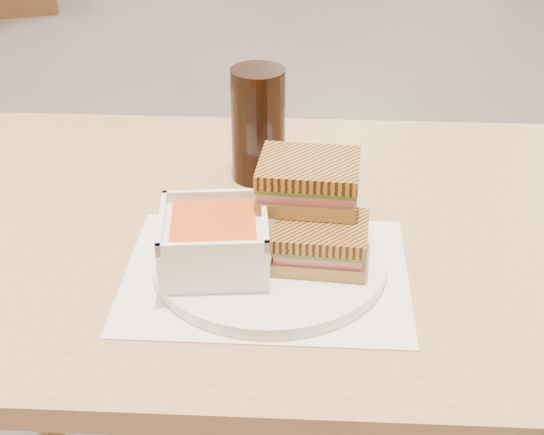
{
  "coord_description": "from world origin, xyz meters",
  "views": [
    {
      "loc": [
        0.04,
        -2.81,
        1.3
      ],
      "look_at": [
        0.01,
        -2.0,
        0.82
      ],
      "focal_mm": 53.19,
      "sensor_mm": 36.0,
      "label": 1
    }
  ],
  "objects_px": {
    "soup_bowl": "(214,243)",
    "panini_lower": "(321,242)",
    "plate": "(270,262)",
    "main_table": "(321,297)",
    "cola_glass": "(258,125)"
  },
  "relations": [
    {
      "from": "plate",
      "to": "panini_lower",
      "type": "height_order",
      "value": "panini_lower"
    },
    {
      "from": "plate",
      "to": "soup_bowl",
      "type": "height_order",
      "value": "soup_bowl"
    },
    {
      "from": "soup_bowl",
      "to": "panini_lower",
      "type": "relative_size",
      "value": 1.15
    },
    {
      "from": "main_table",
      "to": "cola_glass",
      "type": "bearing_deg",
      "value": 123.95
    },
    {
      "from": "plate",
      "to": "soup_bowl",
      "type": "distance_m",
      "value": 0.08
    },
    {
      "from": "panini_lower",
      "to": "main_table",
      "type": "bearing_deg",
      "value": 86.2
    },
    {
      "from": "main_table",
      "to": "soup_bowl",
      "type": "height_order",
      "value": "soup_bowl"
    },
    {
      "from": "cola_glass",
      "to": "plate",
      "type": "bearing_deg",
      "value": -83.68
    },
    {
      "from": "main_table",
      "to": "panini_lower",
      "type": "xyz_separation_m",
      "value": [
        -0.01,
        -0.1,
        0.16
      ]
    },
    {
      "from": "soup_bowl",
      "to": "panini_lower",
      "type": "distance_m",
      "value": 0.12
    },
    {
      "from": "plate",
      "to": "cola_glass",
      "type": "bearing_deg",
      "value": 96.32
    },
    {
      "from": "soup_bowl",
      "to": "panini_lower",
      "type": "xyz_separation_m",
      "value": [
        0.12,
        0.01,
        -0.0
      ]
    },
    {
      "from": "plate",
      "to": "cola_glass",
      "type": "height_order",
      "value": "cola_glass"
    },
    {
      "from": "plate",
      "to": "cola_glass",
      "type": "relative_size",
      "value": 1.7
    },
    {
      "from": "main_table",
      "to": "panini_lower",
      "type": "bearing_deg",
      "value": -93.8
    }
  ]
}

